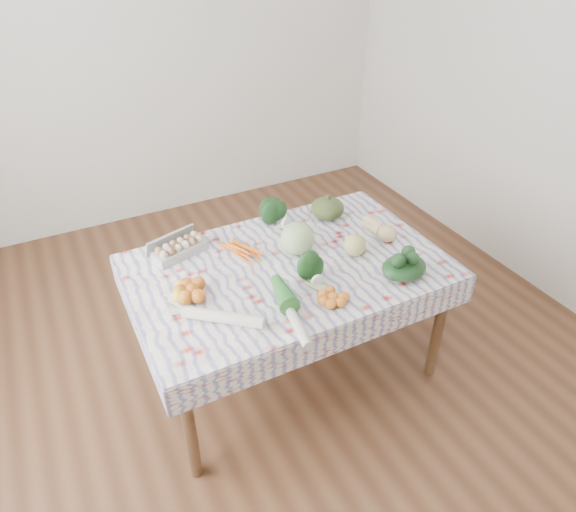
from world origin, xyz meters
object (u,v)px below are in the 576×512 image
object	(u,v)px
cabbage	(298,238)
egg_carton	(180,249)
grapefruit	(355,245)
kabocha_squash	(328,208)
dining_table	(288,277)
butternut_squash	(380,228)

from	to	relation	value
cabbage	egg_carton	bearing A→B (deg)	155.68
cabbage	grapefruit	bearing A→B (deg)	-31.50
kabocha_squash	cabbage	size ratio (longest dim) A/B	1.10
dining_table	butternut_squash	world-z (taller)	butternut_squash
kabocha_squash	butternut_squash	distance (m)	0.36
grapefruit	egg_carton	bearing A→B (deg)	153.33
dining_table	cabbage	xyz separation A→B (m)	(0.10, 0.09, 0.18)
kabocha_squash	cabbage	distance (m)	0.42
cabbage	dining_table	bearing A→B (deg)	-140.38
egg_carton	cabbage	bearing A→B (deg)	-41.45
egg_carton	kabocha_squash	xyz separation A→B (m)	(0.92, -0.02, 0.03)
dining_table	kabocha_squash	distance (m)	0.57
egg_carton	cabbage	xyz separation A→B (m)	(0.59, -0.26, 0.05)
cabbage	kabocha_squash	bearing A→B (deg)	36.23
butternut_squash	grapefruit	xyz separation A→B (m)	(-0.24, -0.10, 0.01)
dining_table	butternut_squash	bearing A→B (deg)	1.68
egg_carton	grapefruit	distance (m)	0.95
egg_carton	grapefruit	bearing A→B (deg)	-43.80
dining_table	cabbage	distance (m)	0.22
egg_carton	cabbage	distance (m)	0.64
kabocha_squash	grapefruit	xyz separation A→B (m)	(-0.07, -0.41, -0.01)
cabbage	grapefruit	world-z (taller)	cabbage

